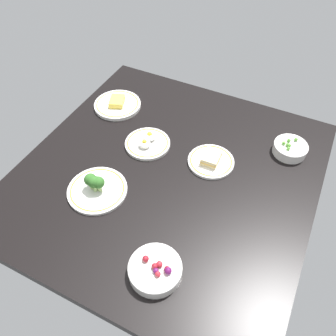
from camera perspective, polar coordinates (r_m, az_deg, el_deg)
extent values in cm
cube|color=black|center=(130.86, 0.00, -1.16)|extent=(110.74, 107.40, 4.00)
cylinder|color=white|center=(133.03, 7.16, 1.08)|extent=(17.89, 17.89, 1.13)
torus|color=gold|center=(132.61, 7.18, 1.24)|extent=(16.24, 16.24, 0.50)
cube|color=beige|center=(132.18, 7.21, 1.42)|extent=(8.37, 6.50, 1.20)
cube|color=#E5B24C|center=(131.45, 7.25, 1.72)|extent=(8.37, 6.50, 0.80)
cube|color=beige|center=(130.73, 7.29, 2.02)|extent=(8.37, 6.50, 1.20)
cylinder|color=white|center=(143.05, 19.65, 3.01)|extent=(13.00, 13.00, 3.91)
torus|color=white|center=(141.75, 19.85, 3.56)|extent=(13.28, 13.28, 0.80)
sphere|color=#599E38|center=(140.86, 19.66, 3.59)|extent=(1.04, 1.04, 1.04)
sphere|color=#599E38|center=(140.43, 19.36, 3.68)|extent=(1.54, 1.54, 1.54)
sphere|color=#599E38|center=(140.76, 18.76, 3.97)|extent=(1.42, 1.42, 1.42)
sphere|color=#599E38|center=(142.54, 19.52, 4.38)|extent=(1.42, 1.42, 1.42)
sphere|color=#599E38|center=(143.83, 20.57, 4.47)|extent=(1.43, 1.43, 1.43)
sphere|color=#599E38|center=(139.15, 19.46, 3.09)|extent=(1.35, 1.35, 1.35)
cylinder|color=white|center=(158.99, -8.41, 10.35)|extent=(20.99, 20.99, 1.59)
torus|color=gold|center=(158.50, -8.44, 10.57)|extent=(18.97, 18.97, 0.50)
cube|color=#F2D14C|center=(157.72, -8.50, 10.95)|extent=(9.54, 8.53, 2.60)
cylinder|color=white|center=(138.96, -3.42, 4.06)|extent=(18.28, 18.28, 1.27)
torus|color=gold|center=(138.52, -3.43, 4.25)|extent=(16.59, 16.59, 0.50)
ellipsoid|color=white|center=(139.08, -3.06, 5.28)|extent=(5.05, 5.05, 2.78)
sphere|color=yellow|center=(138.23, -3.08, 5.66)|extent=(2.02, 2.02, 2.02)
ellipsoid|color=white|center=(136.16, -3.93, 4.03)|extent=(4.81, 4.81, 2.65)
sphere|color=yellow|center=(135.33, -3.95, 4.39)|extent=(1.92, 1.92, 1.92)
cylinder|color=white|center=(125.58, -11.69, -3.64)|extent=(21.51, 21.51, 1.08)
torus|color=gold|center=(125.16, -11.72, -3.49)|extent=(19.43, 19.43, 0.50)
cylinder|color=#9EBC72|center=(124.90, -12.58, -2.81)|extent=(1.58, 1.58, 2.81)
sphere|color=#2D6023|center=(122.56, -12.82, -1.90)|extent=(4.51, 4.51, 4.51)
cylinder|color=#9EBC72|center=(123.71, -11.33, -3.25)|extent=(1.54, 1.54, 2.62)
sphere|color=#2D6023|center=(121.45, -11.54, -2.38)|extent=(4.40, 4.40, 4.40)
cylinder|color=#9EBC72|center=(123.89, -12.05, -3.19)|extent=(1.57, 1.57, 2.98)
sphere|color=#2D6023|center=(121.47, -12.28, -2.26)|extent=(4.48, 4.48, 4.48)
cylinder|color=white|center=(105.78, -2.15, -16.66)|extent=(16.02, 16.02, 3.60)
torus|color=white|center=(104.15, -2.18, -16.24)|extent=(16.18, 16.18, 0.80)
sphere|color=#59144C|center=(102.75, -2.04, -16.77)|extent=(1.72, 1.72, 1.72)
sphere|color=maroon|center=(104.38, -3.76, -14.87)|extent=(1.99, 1.99, 1.99)
sphere|color=#59144C|center=(102.44, 0.02, -16.77)|extent=(2.19, 2.19, 2.19)
sphere|color=maroon|center=(103.25, -2.23, -16.06)|extent=(1.91, 1.91, 1.91)
sphere|color=maroon|center=(102.89, -0.15, -16.49)|extent=(1.79, 1.79, 1.79)
sphere|color=#B2232D|center=(103.46, -1.45, -15.74)|extent=(1.98, 1.98, 1.98)
sphere|color=#B2232D|center=(102.35, -1.71, -17.26)|extent=(1.70, 1.70, 1.70)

